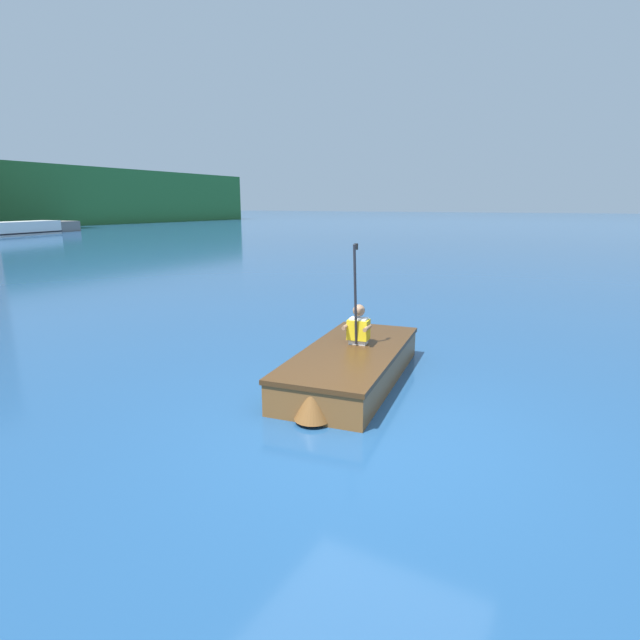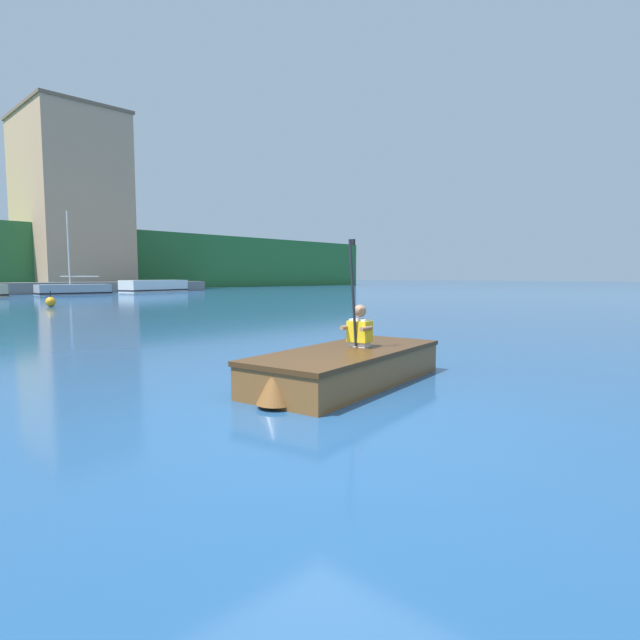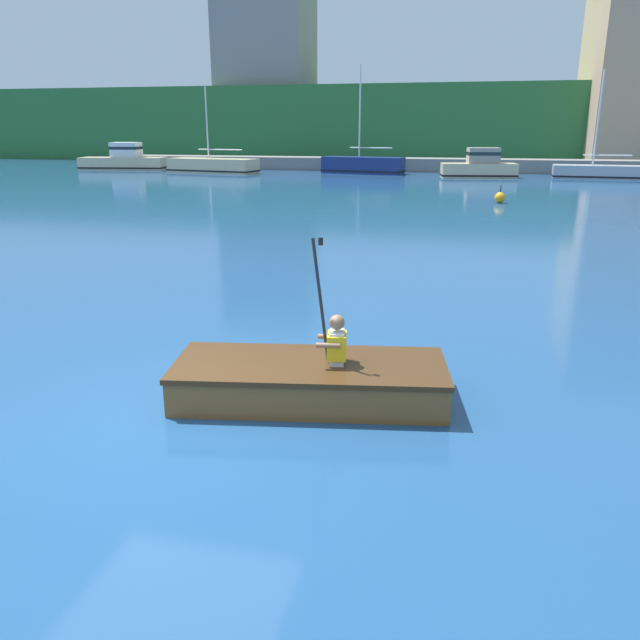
{
  "view_description": "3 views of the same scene",
  "coord_description": "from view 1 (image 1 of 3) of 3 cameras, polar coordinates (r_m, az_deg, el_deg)",
  "views": [
    {
      "loc": [
        -4.39,
        -1.97,
        2.36
      ],
      "look_at": [
        1.42,
        1.42,
        0.8
      ],
      "focal_mm": 28.0,
      "sensor_mm": 36.0,
      "label": 1
    },
    {
      "loc": [
        -3.38,
        -3.27,
        1.38
      ],
      "look_at": [
        1.42,
        1.42,
        0.8
      ],
      "focal_mm": 28.0,
      "sensor_mm": 36.0,
      "label": 2
    },
    {
      "loc": [
        3.02,
        -5.42,
        2.97
      ],
      "look_at": [
        1.42,
        1.42,
        0.8
      ],
      "focal_mm": 35.0,
      "sensor_mm": 36.0,
      "label": 3
    }
  ],
  "objects": [
    {
      "name": "ground_plane",
      "position": [
        5.36,
        5.58,
        -13.09
      ],
      "size": [
        300.0,
        300.0,
        0.0
      ],
      "primitive_type": "plane",
      "color": "navy"
    },
    {
      "name": "rowboat_foreground",
      "position": [
        6.78,
        3.51,
        -5.05
      ],
      "size": [
        3.27,
        1.71,
        0.45
      ],
      "color": "brown",
      "rests_on": "ground"
    },
    {
      "name": "moored_boat_dock_west_inner",
      "position": [
        46.05,
        -30.97,
        8.94
      ],
      "size": [
        6.4,
        3.39,
        1.06
      ],
      "color": "white",
      "rests_on": "ground"
    },
    {
      "name": "person_paddler",
      "position": [
        6.97,
        4.4,
        -0.65
      ],
      "size": [
        0.41,
        0.39,
        1.41
      ],
      "color": "silver",
      "rests_on": "rowboat_foreground"
    }
  ]
}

